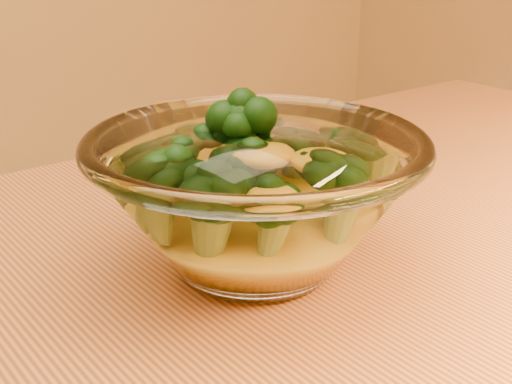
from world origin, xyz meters
TOP-DOWN VIEW (x-y plane):
  - glass_bowl at (-0.03, 0.09)m, footprint 0.24×0.24m
  - cheese_sauce at (-0.03, 0.09)m, footprint 0.14×0.14m
  - broccoli_heap at (-0.04, 0.10)m, footprint 0.18×0.15m

SIDE VIEW (x-z plane):
  - cheese_sauce at x=-0.03m, z-range 0.76..0.80m
  - glass_bowl at x=-0.03m, z-range 0.75..0.86m
  - broccoli_heap at x=-0.04m, z-range 0.78..0.87m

